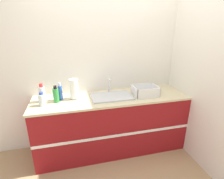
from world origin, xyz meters
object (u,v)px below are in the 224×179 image
bottle_blue (60,92)px  bottle_green (56,95)px  sink (111,96)px  bottle_clear (42,100)px  paper_towel_roll (74,89)px  bottle_white_spray (42,94)px  dish_rack (145,92)px

bottle_blue → bottle_green: (-0.05, -0.07, -0.01)m
sink → bottle_clear: 0.93m
bottle_green → paper_towel_roll: bearing=13.1°
bottle_blue → bottle_white_spray: 0.23m
bottle_blue → sink: bearing=-5.7°
paper_towel_roll → bottle_blue: bearing=176.7°
paper_towel_roll → dish_rack: (1.01, -0.11, -0.10)m
dish_rack → bottle_white_spray: bearing=175.6°
dish_rack → bottle_clear: bottle_clear is taller
bottle_clear → bottle_white_spray: bearing=94.4°
paper_towel_roll → bottle_clear: paper_towel_roll is taller
bottle_green → dish_rack: bearing=-2.5°
sink → bottle_clear: (-0.92, -0.07, 0.06)m
dish_rack → bottle_clear: (-1.42, -0.02, 0.03)m
bottle_blue → bottle_clear: bearing=-148.4°
dish_rack → bottle_clear: bearing=-179.4°
sink → bottle_clear: sink is taller
bottle_green → bottle_white_spray: bearing=162.6°
dish_rack → bottle_blue: bottle_blue is taller
bottle_blue → bottle_clear: (-0.22, -0.14, -0.03)m
sink → bottle_white_spray: 0.94m
dish_rack → bottle_white_spray: 1.43m
dish_rack → bottle_white_spray: (-1.43, 0.11, 0.06)m
bottle_blue → bottle_clear: 0.26m
bottle_blue → bottle_white_spray: size_ratio=0.97×
paper_towel_roll → bottle_green: size_ratio=1.24×
paper_towel_roll → bottle_clear: size_ratio=1.56×
sink → bottle_green: 0.76m
sink → bottle_blue: (-0.70, 0.07, 0.09)m
bottle_clear → bottle_green: bearing=22.6°
dish_rack → bottle_blue: (-1.20, 0.12, 0.06)m
bottle_green → sink: bearing=-0.2°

